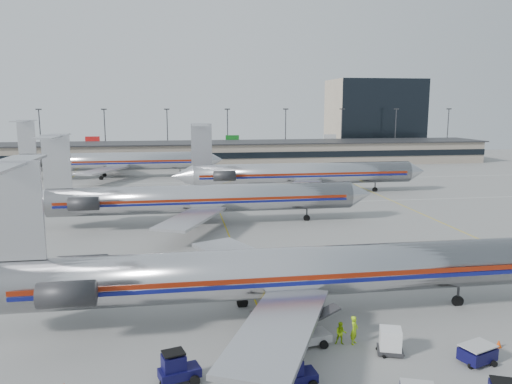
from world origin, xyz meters
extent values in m
plane|color=gray|center=(0.00, 0.00, 0.00)|extent=(260.00, 260.00, 0.00)
cube|color=silver|center=(0.00, 10.00, 0.01)|extent=(160.00, 0.15, 0.02)
cube|color=gray|center=(0.00, 98.00, 3.00)|extent=(160.00, 16.00, 6.00)
cube|color=black|center=(0.00, 89.90, 3.20)|extent=(160.00, 0.20, 1.60)
cube|color=#2D2D30|center=(0.00, 98.00, 6.10)|extent=(162.00, 17.00, 0.30)
cylinder|color=#38383D|center=(-45.00, 112.00, 7.50)|extent=(0.30, 0.30, 15.00)
cube|color=#2D2D30|center=(-45.00, 112.00, 15.10)|extent=(1.60, 0.40, 0.35)
cylinder|color=#38383D|center=(-27.00, 112.00, 7.50)|extent=(0.30, 0.30, 15.00)
cube|color=#2D2D30|center=(-27.00, 112.00, 15.10)|extent=(1.60, 0.40, 0.35)
cylinder|color=#38383D|center=(-9.00, 112.00, 7.50)|extent=(0.30, 0.30, 15.00)
cube|color=#2D2D30|center=(-9.00, 112.00, 15.10)|extent=(1.60, 0.40, 0.35)
cylinder|color=#38383D|center=(9.00, 112.00, 7.50)|extent=(0.30, 0.30, 15.00)
cube|color=#2D2D30|center=(9.00, 112.00, 15.10)|extent=(1.60, 0.40, 0.35)
cylinder|color=#38383D|center=(27.00, 112.00, 7.50)|extent=(0.30, 0.30, 15.00)
cube|color=#2D2D30|center=(27.00, 112.00, 15.10)|extent=(1.60, 0.40, 0.35)
cylinder|color=#38383D|center=(45.00, 112.00, 7.50)|extent=(0.30, 0.30, 15.00)
cube|color=#2D2D30|center=(45.00, 112.00, 15.10)|extent=(1.60, 0.40, 0.35)
cylinder|color=#38383D|center=(63.00, 112.00, 7.50)|extent=(0.30, 0.30, 15.00)
cube|color=#2D2D30|center=(63.00, 112.00, 15.10)|extent=(1.60, 0.40, 0.35)
cylinder|color=#38383D|center=(81.00, 112.00, 7.50)|extent=(0.30, 0.30, 15.00)
cube|color=#2D2D30|center=(81.00, 112.00, 15.10)|extent=(1.60, 0.40, 0.35)
cube|color=tan|center=(62.00, 128.00, 12.50)|extent=(30.00, 20.00, 25.00)
cylinder|color=silver|center=(1.84, -4.26, 3.58)|extent=(40.86, 3.78, 3.78)
cube|color=maroon|center=(1.84, -6.15, 3.73)|extent=(38.81, 0.05, 0.36)
cube|color=navy|center=(1.84, -6.15, 3.32)|extent=(38.81, 0.05, 0.29)
cube|color=silver|center=(-0.20, 2.89, 2.55)|extent=(9.50, 13.85, 0.33)
cube|color=silver|center=(-0.20, -11.41, 2.55)|extent=(9.50, 13.85, 0.33)
cube|color=silver|center=(-17.05, -4.26, 8.94)|extent=(3.47, 0.26, 6.95)
cube|color=silver|center=(-17.36, -4.26, 12.21)|extent=(2.45, 10.73, 0.18)
cylinder|color=#2D2D30|center=(-13.48, -1.34, 3.88)|extent=(3.68, 1.74, 1.74)
cylinder|color=#2D2D30|center=(-13.48, -7.17, 3.88)|extent=(3.68, 1.74, 1.74)
cylinder|color=#2D2D30|center=(16.14, -4.26, 0.84)|extent=(0.20, 0.20, 1.69)
cylinder|color=#2D2D30|center=(-1.22, -6.71, 0.84)|extent=(0.20, 0.20, 1.69)
cylinder|color=#2D2D30|center=(-1.22, -1.80, 0.84)|extent=(0.20, 0.20, 1.69)
cylinder|color=black|center=(16.14, -4.26, 0.36)|extent=(0.92, 0.31, 0.92)
cylinder|color=silver|center=(-2.58, 27.31, 3.58)|extent=(40.94, 3.79, 3.79)
cone|color=silver|center=(19.53, 27.31, 3.58)|extent=(3.28, 3.79, 3.79)
cone|color=silver|center=(-24.89, 27.31, 3.58)|extent=(3.68, 3.79, 3.79)
cube|color=maroon|center=(-2.58, 25.41, 3.74)|extent=(38.90, 0.05, 0.36)
cube|color=navy|center=(-2.58, 25.41, 3.33)|extent=(38.90, 0.05, 0.29)
cube|color=silver|center=(-4.63, 34.48, 2.56)|extent=(9.52, 13.88, 0.33)
cube|color=silver|center=(-4.63, 20.15, 2.56)|extent=(9.52, 13.88, 0.33)
cube|color=silver|center=(-21.52, 27.31, 8.96)|extent=(3.48, 0.26, 6.96)
cube|color=silver|center=(-21.82, 27.31, 12.23)|extent=(2.46, 10.75, 0.18)
cylinder|color=#2D2D30|center=(-17.93, 30.23, 3.89)|extent=(3.68, 1.74, 1.74)
cylinder|color=#2D2D30|center=(-17.93, 24.39, 3.89)|extent=(3.68, 1.74, 1.74)
cylinder|color=#2D2D30|center=(11.75, 27.31, 0.84)|extent=(0.20, 0.20, 1.69)
cylinder|color=#2D2D30|center=(-5.65, 24.85, 0.84)|extent=(0.20, 0.20, 1.69)
cylinder|color=#2D2D30|center=(-5.65, 29.77, 0.84)|extent=(0.20, 0.20, 1.69)
cylinder|color=black|center=(11.75, 27.31, 0.36)|extent=(0.92, 0.31, 0.92)
cylinder|color=silver|center=(16.80, 48.86, 3.74)|extent=(40.61, 3.95, 3.95)
cone|color=silver|center=(38.82, 48.86, 3.74)|extent=(3.42, 3.95, 3.95)
cone|color=silver|center=(-5.42, 48.86, 3.74)|extent=(3.85, 3.95, 3.95)
cube|color=maroon|center=(16.80, 46.87, 3.90)|extent=(38.58, 0.05, 0.37)
cube|color=navy|center=(16.80, 46.87, 3.47)|extent=(38.58, 0.05, 0.30)
cube|color=silver|center=(14.67, 56.34, 2.67)|extent=(9.94, 14.49, 0.34)
cube|color=silver|center=(14.67, 41.38, 2.67)|extent=(9.94, 14.49, 0.34)
cube|color=silver|center=(-1.90, 48.86, 9.35)|extent=(3.63, 0.27, 7.27)
cube|color=silver|center=(-2.22, 48.86, 12.77)|extent=(2.56, 11.22, 0.19)
cylinder|color=#2D2D30|center=(1.84, 51.90, 4.06)|extent=(3.85, 1.82, 1.82)
cylinder|color=#2D2D30|center=(1.84, 45.81, 4.06)|extent=(3.85, 1.82, 1.82)
cylinder|color=#2D2D30|center=(30.70, 48.86, 0.88)|extent=(0.21, 0.21, 1.76)
cylinder|color=#2D2D30|center=(13.60, 46.29, 0.88)|extent=(0.21, 0.21, 1.76)
cylinder|color=#2D2D30|center=(13.60, 51.42, 0.88)|extent=(0.21, 0.21, 1.76)
cylinder|color=black|center=(30.70, 48.86, 0.37)|extent=(0.96, 0.32, 0.96)
cylinder|color=silver|center=(-19.66, 75.29, 3.76)|extent=(40.85, 3.98, 3.98)
cone|color=silver|center=(2.48, 75.29, 3.76)|extent=(3.44, 3.98, 3.98)
cone|color=silver|center=(-42.02, 75.29, 3.76)|extent=(3.87, 3.98, 3.98)
cube|color=maroon|center=(-19.66, 73.29, 3.92)|extent=(38.81, 0.05, 0.38)
cube|color=navy|center=(-19.66, 73.29, 3.49)|extent=(38.81, 0.05, 0.30)
cube|color=silver|center=(-21.81, 82.81, 2.69)|extent=(10.00, 14.57, 0.34)
cube|color=silver|center=(-21.81, 67.76, 2.69)|extent=(10.00, 14.57, 0.34)
cube|color=silver|center=(-38.47, 75.29, 9.41)|extent=(3.65, 0.27, 7.31)
cube|color=silver|center=(-38.80, 75.29, 12.85)|extent=(2.58, 11.29, 0.19)
cylinder|color=#2D2D30|center=(-34.71, 78.35, 4.08)|extent=(3.87, 1.83, 1.83)
cylinder|color=#2D2D30|center=(-34.71, 72.22, 4.08)|extent=(3.87, 1.83, 1.83)
cylinder|color=#2D2D30|center=(-5.69, 75.29, 0.89)|extent=(0.21, 0.21, 1.77)
cylinder|color=#2D2D30|center=(-22.89, 72.71, 0.89)|extent=(0.21, 0.21, 1.77)
cylinder|color=#2D2D30|center=(-22.89, 77.87, 0.89)|extent=(0.21, 0.21, 1.77)
cylinder|color=black|center=(-5.69, 75.29, 0.38)|extent=(0.97, 0.32, 0.97)
cube|color=#0B0A37|center=(-6.29, -12.33, 0.60)|extent=(2.62, 1.80, 0.54)
cube|color=#0B0A37|center=(-6.62, -12.33, 1.25)|extent=(1.55, 1.40, 0.97)
cube|color=black|center=(-6.62, -12.33, 1.90)|extent=(1.48, 1.33, 0.09)
cylinder|color=black|center=(-5.43, -11.79, 0.30)|extent=(0.61, 0.19, 0.61)
cylinder|color=black|center=(-5.43, -12.88, 0.30)|extent=(0.61, 0.19, 0.61)
cylinder|color=black|center=(-7.16, -11.79, 0.30)|extent=(0.61, 0.19, 0.61)
cylinder|color=black|center=(-7.16, -12.88, 0.30)|extent=(0.61, 0.19, 0.61)
cube|color=#0B0A37|center=(0.33, -13.83, 0.60)|extent=(2.53, 1.47, 0.55)
cube|color=#0B0A37|center=(0.00, -13.83, 1.26)|extent=(1.43, 1.23, 0.99)
cube|color=black|center=(0.00, -13.83, 1.92)|extent=(1.37, 1.17, 0.09)
cylinder|color=black|center=(1.20, -13.28, 0.31)|extent=(0.61, 0.20, 0.61)
cylinder|color=black|center=(-0.55, -13.28, 0.31)|extent=(0.61, 0.20, 0.61)
cube|color=black|center=(10.55, -17.82, 1.72)|extent=(1.40, 1.30, 0.08)
cube|color=#0B0A37|center=(12.28, -13.01, 0.61)|extent=(2.49, 2.08, 0.78)
cube|color=#A7A7A7|center=(12.28, -13.01, 1.17)|extent=(2.49, 2.08, 0.07)
cylinder|color=black|center=(13.06, -12.39, 0.20)|extent=(0.40, 0.16, 0.40)
cylinder|color=black|center=(13.06, -13.62, 0.20)|extent=(0.40, 0.16, 0.40)
cylinder|color=black|center=(11.50, -12.39, 0.20)|extent=(0.40, 0.16, 0.40)
cylinder|color=black|center=(11.50, -13.62, 0.20)|extent=(0.40, 0.16, 0.40)
cube|color=#2D2D30|center=(7.35, -11.00, 0.23)|extent=(1.99, 1.82, 0.27)
cube|color=silver|center=(7.35, -11.00, 1.04)|extent=(1.70, 1.65, 1.36)
cylinder|color=black|center=(7.99, -10.46, 0.11)|extent=(0.22, 0.11, 0.22)
cylinder|color=black|center=(7.99, -11.54, 0.11)|extent=(0.22, 0.11, 0.22)
cylinder|color=black|center=(6.72, -10.46, 0.11)|extent=(0.22, 0.11, 0.22)
cylinder|color=black|center=(6.72, -11.54, 0.11)|extent=(0.22, 0.11, 0.22)
cube|color=#A7A7A7|center=(1.78, -9.08, 0.52)|extent=(4.35, 2.33, 0.57)
cube|color=#2D2D30|center=(2.47, -9.08, 1.83)|extent=(4.31, 1.90, 1.48)
cylinder|color=black|center=(3.27, -8.45, 0.29)|extent=(0.57, 0.18, 0.57)
cylinder|color=black|center=(3.27, -9.71, 0.29)|extent=(0.57, 0.18, 0.57)
cylinder|color=black|center=(0.29, -8.45, 0.29)|extent=(0.57, 0.18, 0.57)
cylinder|color=black|center=(0.29, -9.71, 0.29)|extent=(0.57, 0.18, 0.57)
imported|color=#9DD614|center=(5.49, -9.31, 0.99)|extent=(0.81, 0.86, 1.98)
imported|color=#9BD313|center=(4.57, -9.26, 0.79)|extent=(0.90, 0.78, 1.59)
cone|color=#E04307|center=(14.95, -11.32, 0.26)|extent=(0.47, 0.47, 0.53)
camera|label=1|loc=(-6.05, -39.70, 16.02)|focal=35.00mm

